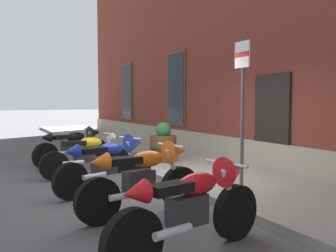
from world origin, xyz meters
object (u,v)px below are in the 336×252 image
object	(u,v)px
motorcycle_black_sport	(75,144)
barrel_planter	(163,145)
motorcycle_yellow_naked	(88,155)
motorcycle_orange_sport	(146,176)
parking_sign	(242,94)
motorcycle_red_sport	(196,204)
motorcycle_blue_sport	(110,161)

from	to	relation	value
motorcycle_black_sport	barrel_planter	xyz separation A→B (m)	(1.16, 1.99, -0.01)
motorcycle_yellow_naked	motorcycle_orange_sport	bearing A→B (deg)	0.50
motorcycle_yellow_naked	barrel_planter	bearing A→B (deg)	101.07
motorcycle_yellow_naked	motorcycle_orange_sport	distance (m)	3.10
motorcycle_black_sport	motorcycle_orange_sport	size ratio (longest dim) A/B	1.02
parking_sign	barrel_planter	bearing A→B (deg)	176.29
parking_sign	motorcycle_black_sport	bearing A→B (deg)	-158.80
parking_sign	motorcycle_orange_sport	bearing A→B (deg)	-86.52
motorcycle_yellow_naked	motorcycle_orange_sport	size ratio (longest dim) A/B	1.02
parking_sign	barrel_planter	size ratio (longest dim) A/B	2.57
motorcycle_yellow_naked	motorcycle_orange_sport	world-z (taller)	motorcycle_orange_sport
motorcycle_red_sport	barrel_planter	world-z (taller)	barrel_planter
motorcycle_yellow_naked	motorcycle_orange_sport	xyz separation A→B (m)	(3.10, 0.03, 0.11)
motorcycle_orange_sport	barrel_planter	bearing A→B (deg)	149.67
motorcycle_red_sport	barrel_planter	size ratio (longest dim) A/B	2.13
motorcycle_black_sport	motorcycle_yellow_naked	size ratio (longest dim) A/B	1.00
motorcycle_blue_sport	motorcycle_red_sport	distance (m)	3.09
motorcycle_black_sport	motorcycle_red_sport	size ratio (longest dim) A/B	0.97
motorcycle_yellow_naked	motorcycle_red_sport	bearing A→B (deg)	-0.76
motorcycle_blue_sport	motorcycle_orange_sport	bearing A→B (deg)	0.54
motorcycle_blue_sport	motorcycle_orange_sport	xyz separation A→B (m)	(1.59, 0.01, 0.02)
motorcycle_black_sport	motorcycle_blue_sport	distance (m)	3.08
motorcycle_black_sport	barrel_planter	bearing A→B (deg)	59.71
motorcycle_yellow_naked	motorcycle_red_sport	distance (m)	4.60
motorcycle_yellow_naked	motorcycle_blue_sport	distance (m)	1.52
motorcycle_yellow_naked	motorcycle_red_sport	world-z (taller)	motorcycle_red_sport
motorcycle_yellow_naked	parking_sign	size ratio (longest dim) A/B	0.80
motorcycle_orange_sport	barrel_planter	distance (m)	4.06
motorcycle_black_sport	parking_sign	xyz separation A→B (m)	(4.56, 1.77, 1.23)
motorcycle_yellow_naked	parking_sign	bearing A→B (deg)	31.87
motorcycle_black_sport	motorcycle_red_sport	bearing A→B (deg)	-1.41
motorcycle_orange_sport	barrel_planter	xyz separation A→B (m)	(-3.51, 2.05, -0.04)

